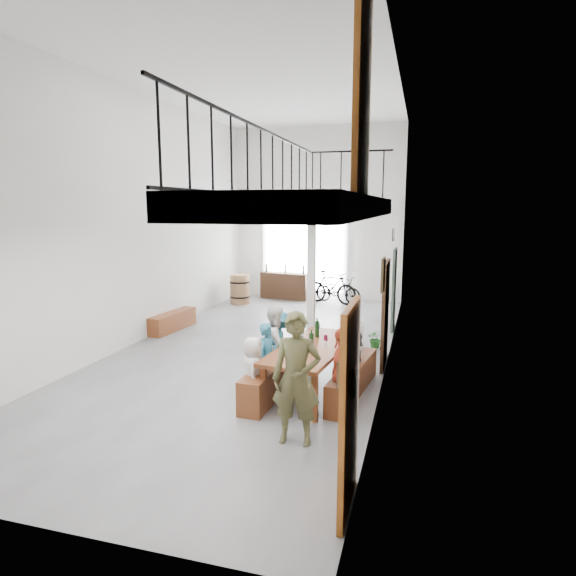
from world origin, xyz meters
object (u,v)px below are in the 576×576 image
(side_bench, at_px, (173,321))
(bicycle_near, at_px, (338,290))
(tasting_table, at_px, (313,351))
(host_standing, at_px, (296,378))
(oak_barrel, at_px, (240,289))
(serving_counter, at_px, (285,286))
(bench_inner, at_px, (274,375))

(side_bench, bearing_deg, bicycle_near, 53.08)
(tasting_table, bearing_deg, host_standing, -76.80)
(tasting_table, relative_size, oak_barrel, 2.65)
(tasting_table, distance_m, side_bench, 5.19)
(host_standing, distance_m, bicycle_near, 9.20)
(host_standing, bearing_deg, oak_barrel, 111.30)
(side_bench, height_order, bicycle_near, bicycle_near)
(side_bench, relative_size, bicycle_near, 1.01)
(tasting_table, xyz_separation_m, serving_counter, (-2.66, 7.68, -0.28))
(host_standing, bearing_deg, tasting_table, 91.01)
(tasting_table, distance_m, serving_counter, 8.14)
(side_bench, xyz_separation_m, host_standing, (4.36, -4.70, 0.64))
(host_standing, bearing_deg, serving_counter, 102.31)
(tasting_table, relative_size, side_bench, 1.55)
(side_bench, xyz_separation_m, bicycle_near, (3.33, 4.43, 0.19))
(serving_counter, bearing_deg, oak_barrel, -124.60)
(oak_barrel, bearing_deg, host_standing, -64.23)
(serving_counter, bearing_deg, side_bench, -99.60)
(tasting_table, distance_m, oak_barrel, 7.52)
(oak_barrel, height_order, serving_counter, oak_barrel)
(side_bench, relative_size, serving_counter, 0.97)
(serving_counter, height_order, bicycle_near, serving_counter)
(bench_inner, distance_m, oak_barrel, 7.30)
(oak_barrel, relative_size, serving_counter, 0.57)
(bicycle_near, bearing_deg, host_standing, -156.71)
(bench_inner, relative_size, side_bench, 1.45)
(bench_inner, bearing_deg, host_standing, -61.28)
(oak_barrel, xyz_separation_m, host_standing, (3.95, -8.17, 0.40))
(host_standing, xyz_separation_m, bicycle_near, (-1.03, 9.13, -0.45))
(bench_inner, distance_m, host_standing, 1.88)
(bench_inner, height_order, side_bench, bench_inner)
(bicycle_near, bearing_deg, side_bench, 159.95)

